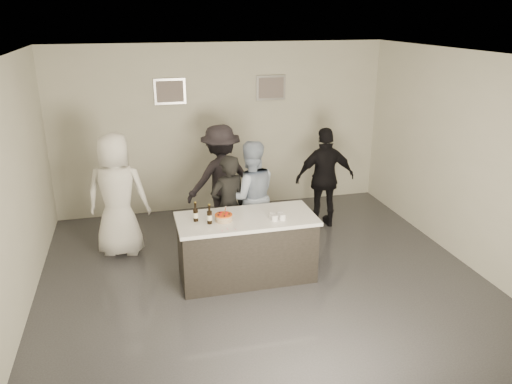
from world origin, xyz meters
TOP-DOWN VIEW (x-y plane):
  - floor at (0.00, 0.00)m, footprint 6.00×6.00m
  - ceiling at (0.00, 0.00)m, footprint 6.00×6.00m
  - wall_back at (0.00, 3.00)m, footprint 6.00×0.04m
  - wall_front at (0.00, -3.00)m, footprint 6.00×0.04m
  - wall_left at (-3.00, 0.00)m, footprint 0.04×6.00m
  - wall_right at (3.00, 0.00)m, footprint 0.04×6.00m
  - picture_left at (-0.90, 2.97)m, footprint 0.54×0.04m
  - picture_right at (0.90, 2.97)m, footprint 0.54×0.04m
  - bar_counter at (-0.20, 0.24)m, footprint 1.86×0.86m
  - cake at (-0.51, 0.20)m, footprint 0.23×0.23m
  - beer_bottle_a at (-0.87, 0.28)m, footprint 0.07×0.07m
  - beer_bottle_b at (-0.71, 0.15)m, footprint 0.07×0.07m
  - tumbler_cluster at (0.19, 0.09)m, footprint 0.19×0.19m
  - candles at (-0.48, -0.10)m, footprint 0.24×0.08m
  - person_main_black at (-0.30, 0.96)m, footprint 0.66×0.54m
  - person_main_blue at (0.07, 1.12)m, footprint 0.84×0.65m
  - person_guest_left at (-1.88, 1.44)m, footprint 1.03×0.80m
  - person_guest_right at (1.49, 1.67)m, footprint 1.03×0.48m
  - person_guest_back at (-0.23, 1.93)m, footprint 1.29×0.94m

SIDE VIEW (x-z plane):
  - floor at x=0.00m, z-range 0.00..0.00m
  - bar_counter at x=-0.20m, z-range 0.00..0.90m
  - person_main_black at x=-0.30m, z-range 0.00..1.57m
  - person_guest_right at x=1.49m, z-range 0.00..1.72m
  - person_main_blue at x=0.07m, z-range 0.00..1.72m
  - person_guest_back at x=-0.23m, z-range 0.00..1.80m
  - candles at x=-0.48m, z-range 0.90..0.91m
  - cake at x=-0.51m, z-range 0.90..0.98m
  - person_guest_left at x=-1.88m, z-range 0.00..1.88m
  - tumbler_cluster at x=0.19m, z-range 0.90..0.98m
  - beer_bottle_a at x=-0.87m, z-range 0.90..1.16m
  - beer_bottle_b at x=-0.71m, z-range 0.90..1.16m
  - wall_back at x=0.00m, z-range 0.00..3.00m
  - wall_front at x=0.00m, z-range 0.00..3.00m
  - wall_left at x=-3.00m, z-range 0.00..3.00m
  - wall_right at x=3.00m, z-range 0.00..3.00m
  - picture_left at x=-0.90m, z-range 1.98..2.42m
  - picture_right at x=0.90m, z-range 1.98..2.42m
  - ceiling at x=0.00m, z-range 3.00..3.00m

